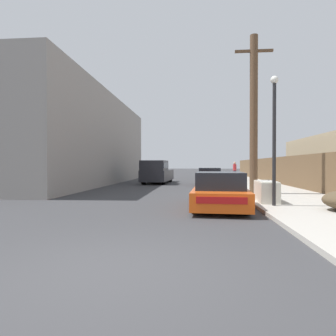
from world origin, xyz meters
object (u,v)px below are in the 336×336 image
discarded_fridge (266,191)px  pickup_truck (157,172)px  parked_sports_car_red (220,192)px  pedestrian (235,170)px  car_parked_mid (209,177)px  street_lamp (274,130)px  utility_pole (254,113)px

discarded_fridge → pickup_truck: (-5.74, 12.35, 0.41)m
parked_sports_car_red → pedestrian: (3.04, 19.50, 0.41)m
car_parked_mid → street_lamp: 11.89m
parked_sports_car_red → street_lamp: 2.79m
street_lamp → pedestrian: (1.22, 19.56, -1.71)m
pickup_truck → utility_pole: size_ratio=0.74×
pickup_truck → street_lamp: 14.70m
utility_pole → pedestrian: (1.08, 15.25, -3.02)m
discarded_fridge → pickup_truck: 13.63m
discarded_fridge → car_parked_mid: car_parked_mid is taller
parked_sports_car_red → street_lamp: (1.82, -0.06, 2.11)m
discarded_fridge → street_lamp: 2.43m
street_lamp → pedestrian: size_ratio=2.62×
discarded_fridge → parked_sports_car_red: size_ratio=0.37×
car_parked_mid → pedestrian: size_ratio=2.42×
pedestrian → discarded_fridge: bearing=-93.8°
pickup_truck → car_parked_mid: bearing=158.8°
discarded_fridge → street_lamp: size_ratio=0.39×
discarded_fridge → utility_pole: size_ratio=0.23×
car_parked_mid → pickup_truck: 4.48m
discarded_fridge → utility_pole: (0.14, 3.24, 3.49)m
car_parked_mid → street_lamp: (1.68, -11.58, 2.09)m
parked_sports_car_red → pickup_truck: pickup_truck is taller
discarded_fridge → car_parked_mid: bearing=101.0°
street_lamp → parked_sports_car_red: bearing=178.2°
discarded_fridge → street_lamp: bearing=-87.6°
parked_sports_car_red → discarded_fridge: bearing=32.5°
street_lamp → car_parked_mid: bearing=98.2°
car_parked_mid → utility_pole: bearing=-76.7°
pickup_truck → pedestrian: (6.97, 6.15, 0.06)m
pickup_truck → pedestrian: pickup_truck is taller
discarded_fridge → parked_sports_car_red: 2.07m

